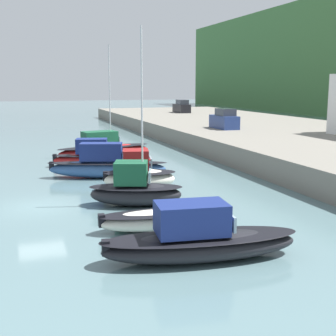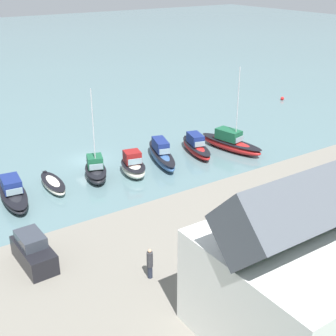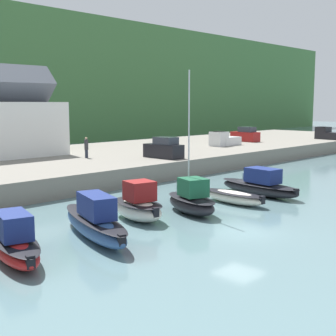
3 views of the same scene
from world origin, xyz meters
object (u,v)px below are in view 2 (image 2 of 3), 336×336
moored_boat_3 (133,166)px  moored_boat_1 (196,147)px  moored_boat_2 (161,154)px  moored_boat_0 (230,143)px  parked_car_0 (33,252)px  person_on_quay (150,263)px  moored_boat_4 (96,171)px  mooring_buoy_0 (282,98)px  moored_boat_6 (13,193)px  moored_boat_5 (53,184)px

moored_boat_3 → moored_boat_1: bearing=-160.0°
moored_boat_2 → moored_boat_1: bearing=-163.4°
moored_boat_0 → moored_boat_3: 13.07m
parked_car_0 → moored_boat_0: bearing=-158.2°
person_on_quay → moored_boat_4: bearing=-105.6°
moored_boat_4 → mooring_buoy_0: 39.73m
moored_boat_0 → moored_boat_6: 25.31m
moored_boat_2 → parked_car_0: size_ratio=2.01×
moored_boat_5 → mooring_buoy_0: 44.03m
moored_boat_3 → moored_boat_6: 12.25m
moored_boat_4 → mooring_buoy_0: size_ratio=16.90×
moored_boat_2 → moored_boat_5: 12.52m
moored_boat_2 → moored_boat_0: bearing=-172.3°
person_on_quay → moored_boat_6: bearing=-80.4°
moored_boat_6 → parked_car_0: parked_car_0 is taller
moored_boat_1 → moored_boat_6: bearing=15.4°
moored_boat_6 → mooring_buoy_0: (-46.80, -10.85, -0.51)m
moored_boat_4 → parked_car_0: bearing=69.9°
moored_boat_0 → moored_boat_4: 16.83m
moored_boat_1 → moored_boat_2: (4.76, -0.06, 0.09)m
moored_boat_2 → moored_boat_5: bearing=16.5°
moored_boat_5 → person_on_quay: bearing=90.0°
moored_boat_4 → moored_boat_0: bearing=-166.0°
moored_boat_1 → moored_boat_6: (21.28, 0.18, -0.01)m
parked_car_0 → mooring_buoy_0: size_ratio=7.57×
moored_boat_4 → moored_boat_1: bearing=-161.2°
moored_boat_4 → parked_car_0: 17.44m
moored_boat_1 → moored_boat_5: 17.27m
moored_boat_1 → parked_car_0: bearing=44.4°
moored_boat_1 → moored_boat_6: moored_boat_1 is taller
moored_boat_0 → moored_boat_6: size_ratio=1.26×
moored_boat_1 → moored_boat_5: (17.27, -0.26, -0.30)m
moored_boat_2 → mooring_buoy_0: (-30.27, -10.61, -0.62)m
moored_boat_5 → mooring_buoy_0: size_ratio=9.64×
moored_boat_6 → person_on_quay: person_on_quay is taller
moored_boat_1 → moored_boat_3: (9.07, 1.14, 0.11)m
moored_boat_0 → moored_boat_5: 21.34m
moored_boat_4 → moored_boat_5: moored_boat_4 is taller
moored_boat_1 → moored_boat_0: bearing=175.3°
moored_boat_6 → person_on_quay: size_ratio=3.67×
moored_boat_3 → parked_car_0: bearing=52.7°
moored_boat_3 → mooring_buoy_0: (-34.59, -11.81, -0.64)m
moored_boat_0 → mooring_buoy_0: moored_boat_0 is taller
moored_boat_1 → moored_boat_4: 12.76m
moored_boat_1 → moored_boat_3: moored_boat_3 is taller
moored_boat_0 → parked_car_0: (27.70, 11.98, 1.78)m
moored_boat_4 → moored_boat_5: bearing=16.4°
moored_boat_1 → moored_boat_4: (12.76, -0.06, 0.09)m
moored_boat_3 → moored_boat_6: bearing=8.3°
moored_boat_5 → person_on_quay: (0.82, 19.31, 2.35)m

